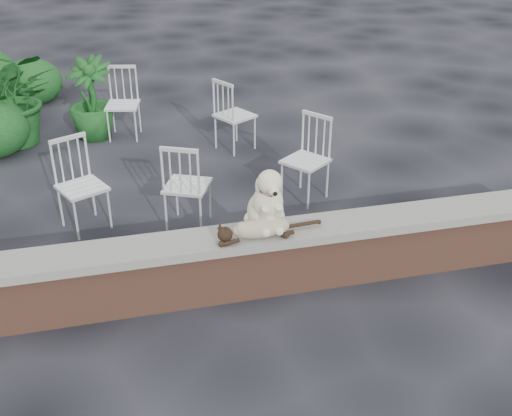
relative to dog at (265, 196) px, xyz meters
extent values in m
plane|color=black|center=(0.06, -0.07, -0.88)|extent=(60.00, 60.00, 0.00)
cube|color=brown|center=(0.06, -0.07, -0.63)|extent=(6.00, 0.30, 0.50)
cube|color=slate|center=(0.06, -0.07, -0.34)|extent=(6.20, 0.40, 0.08)
imported|color=#123F18|center=(-2.34, 3.88, -0.23)|extent=(1.26, 1.13, 1.28)
imported|color=#123F18|center=(-1.39, 3.86, -0.33)|extent=(0.80, 0.80, 1.10)
ellipsoid|color=#123F18|center=(-2.27, 5.57, -0.56)|extent=(0.90, 0.82, 0.71)
camera|label=1|loc=(-1.19, -4.54, 2.43)|focal=44.81mm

